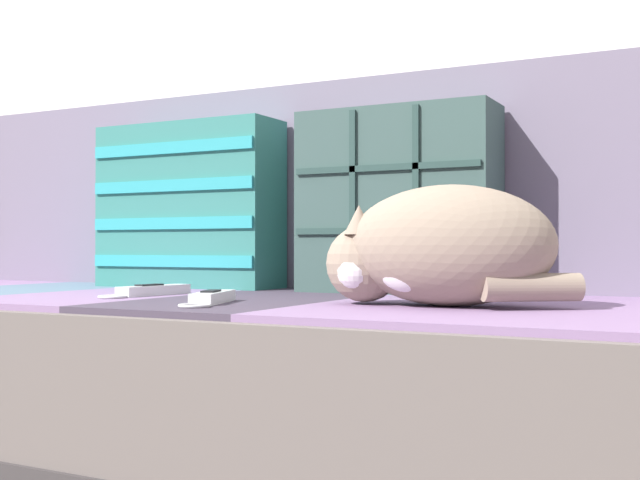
{
  "coord_description": "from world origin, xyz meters",
  "views": [
    {
      "loc": [
        0.89,
        -1.11,
        0.48
      ],
      "look_at": [
        0.28,
        0.07,
        0.49
      ],
      "focal_mm": 45.0,
      "sensor_mm": 36.0,
      "label": 1
    }
  ],
  "objects": [
    {
      "name": "sofa_backrest",
      "position": [
        0.0,
        0.48,
        0.61
      ],
      "size": [
        1.91,
        0.14,
        0.44
      ],
      "color": "slate",
      "rests_on": "couch"
    },
    {
      "name": "sleeping_cat",
      "position": [
        0.49,
        0.04,
        0.47
      ],
      "size": [
        0.39,
        0.23,
        0.18
      ],
      "color": "gray",
      "rests_on": "couch"
    },
    {
      "name": "throw_pillow_striped",
      "position": [
        -0.18,
        0.33,
        0.57
      ],
      "size": [
        0.43,
        0.14,
        0.36
      ],
      "color": "#337A70",
      "rests_on": "couch"
    },
    {
      "name": "game_remote_far",
      "position": [
        -0.05,
        0.05,
        0.4
      ],
      "size": [
        0.06,
        0.21,
        0.02
      ],
      "color": "white",
      "rests_on": "couch"
    },
    {
      "name": "couch",
      "position": [
        0.0,
        0.15,
        0.19
      ],
      "size": [
        1.95,
        0.81,
        0.39
      ],
      "color": "#3D3838",
      "rests_on": "ground_plane"
    },
    {
      "name": "throw_pillow_quilted",
      "position": [
        0.31,
        0.33,
        0.57
      ],
      "size": [
        0.38,
        0.14,
        0.36
      ],
      "color": "#38514C",
      "rests_on": "couch"
    },
    {
      "name": "game_remote_near",
      "position": [
        0.16,
        -0.07,
        0.4
      ],
      "size": [
        0.1,
        0.19,
        0.02
      ],
      "color": "white",
      "rests_on": "couch"
    }
  ]
}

